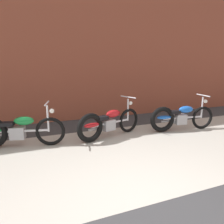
# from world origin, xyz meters

# --- Properties ---
(ground_plane) EXTENTS (80.00, 80.00, 0.00)m
(ground_plane) POSITION_xyz_m (0.00, 0.00, 0.00)
(ground_plane) COLOR #38383A
(sidewalk_slab) EXTENTS (36.00, 3.50, 0.01)m
(sidewalk_slab) POSITION_xyz_m (0.00, 1.75, 0.00)
(sidewalk_slab) COLOR #B2ADA3
(sidewalk_slab) RESTS_ON ground
(brick_building_wall) EXTENTS (36.00, 0.50, 5.71)m
(brick_building_wall) POSITION_xyz_m (0.00, 5.20, 2.86)
(brick_building_wall) COLOR brown
(brick_building_wall) RESTS_ON ground
(motorcycle_green) EXTENTS (1.98, 0.73, 1.03)m
(motorcycle_green) POSITION_xyz_m (-1.75, 2.95, 0.40)
(motorcycle_green) COLOR black
(motorcycle_green) RESTS_ON ground
(motorcycle_red) EXTENTS (1.94, 0.84, 1.03)m
(motorcycle_red) POSITION_xyz_m (0.43, 2.76, 0.40)
(motorcycle_red) COLOR black
(motorcycle_red) RESTS_ON ground
(motorcycle_blue) EXTENTS (2.00, 0.63, 1.03)m
(motorcycle_blue) POSITION_xyz_m (2.58, 2.60, 0.40)
(motorcycle_blue) COLOR black
(motorcycle_blue) RESTS_ON ground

